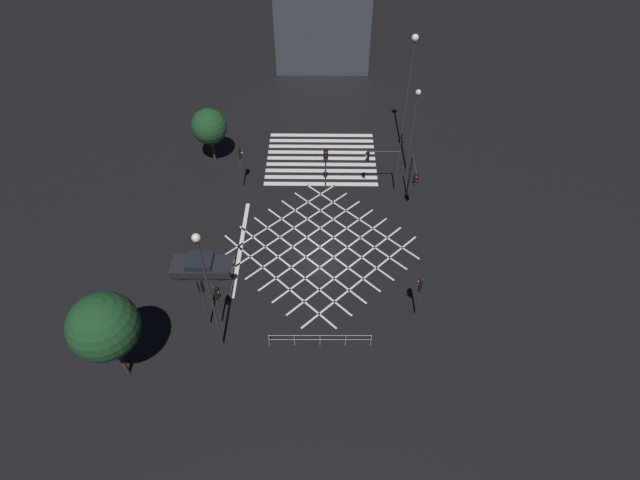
# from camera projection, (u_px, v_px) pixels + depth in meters

# --- Properties ---
(ground_plane) EXTENTS (200.00, 200.00, 0.00)m
(ground_plane) POSITION_uv_depth(u_px,v_px,m) (320.00, 247.00, 36.33)
(ground_plane) COLOR black
(road_markings) EXTENTS (14.32, 21.89, 0.01)m
(road_markings) POSITION_uv_depth(u_px,v_px,m) (318.00, 188.00, 41.11)
(road_markings) COLOR silver
(road_markings) RESTS_ON ground_plane
(traffic_light_median_south) EXTENTS (0.36, 0.39, 3.99)m
(traffic_light_median_south) POSITION_uv_depth(u_px,v_px,m) (326.00, 162.00, 38.88)
(traffic_light_median_south) COLOR #2D2D30
(traffic_light_median_south) RESTS_ON ground_plane
(traffic_light_nw_main) EXTENTS (0.39, 0.36, 3.50)m
(traffic_light_nw_main) POSITION_uv_depth(u_px,v_px,m) (419.00, 290.00, 30.31)
(traffic_light_nw_main) COLOR #2D2D30
(traffic_light_nw_main) RESTS_ON ground_plane
(traffic_light_sw_main) EXTENTS (2.67, 0.36, 4.02)m
(traffic_light_sw_main) POSITION_uv_depth(u_px,v_px,m) (381.00, 161.00, 38.74)
(traffic_light_sw_main) COLOR #2D2D30
(traffic_light_sw_main) RESTS_ON ground_plane
(traffic_light_se_main) EXTENTS (0.39, 0.36, 3.90)m
(traffic_light_se_main) POSITION_uv_depth(u_px,v_px,m) (241.00, 159.00, 39.20)
(traffic_light_se_main) COLOR #2D2D30
(traffic_light_se_main) RESTS_ON ground_plane
(traffic_light_ne_cross) EXTENTS (0.36, 0.39, 4.17)m
(traffic_light_ne_cross) POSITION_uv_depth(u_px,v_px,m) (203.00, 294.00, 29.51)
(traffic_light_ne_cross) COLOR #2D2D30
(traffic_light_ne_cross) RESTS_ON ground_plane
(traffic_light_sw_cross) EXTENTS (0.36, 2.64, 4.04)m
(traffic_light_sw_cross) POSITION_uv_depth(u_px,v_px,m) (413.00, 176.00, 37.41)
(traffic_light_sw_cross) COLOR #2D2D30
(traffic_light_sw_cross) RESTS_ON ground_plane
(traffic_light_ne_main) EXTENTS (0.39, 0.36, 3.52)m
(traffic_light_ne_main) POSITION_uv_depth(u_px,v_px,m) (217.00, 298.00, 29.88)
(traffic_light_ne_main) COLOR #2D2D30
(traffic_light_ne_main) RESTS_ON ground_plane
(street_lamp_east) EXTENTS (0.43, 0.43, 7.60)m
(street_lamp_east) POSITION_uv_depth(u_px,v_px,m) (414.00, 121.00, 39.17)
(street_lamp_east) COLOR #2D2D30
(street_lamp_east) RESTS_ON ground_plane
(street_lamp_west) EXTENTS (0.57, 0.57, 10.15)m
(street_lamp_west) POSITION_uv_depth(u_px,v_px,m) (411.00, 69.00, 40.18)
(street_lamp_west) COLOR #2D2D30
(street_lamp_west) RESTS_ON ground_plane
(street_lamp_far) EXTENTS (0.45, 0.45, 9.53)m
(street_lamp_far) POSITION_uv_depth(u_px,v_px,m) (207.00, 280.00, 26.09)
(street_lamp_far) COLOR #2D2D30
(street_lamp_far) RESTS_ON ground_plane
(street_tree_near) EXTENTS (3.70, 3.70, 6.57)m
(street_tree_near) POSITION_uv_depth(u_px,v_px,m) (104.00, 327.00, 25.78)
(street_tree_near) COLOR #38281C
(street_tree_near) RESTS_ON ground_plane
(street_tree_far) EXTENTS (2.97, 2.97, 4.93)m
(street_tree_far) POSITION_uv_depth(u_px,v_px,m) (209.00, 127.00, 41.30)
(street_tree_far) COLOR #38281C
(street_tree_far) RESTS_ON ground_plane
(waiting_car) EXTENTS (4.27, 1.78, 1.21)m
(waiting_car) POSITION_uv_depth(u_px,v_px,m) (202.00, 265.00, 34.30)
(waiting_car) COLOR black
(waiting_car) RESTS_ON ground_plane
(pedestrian_railing) EXTENTS (6.22, 0.11, 1.05)m
(pedestrian_railing) POSITION_uv_depth(u_px,v_px,m) (320.00, 339.00, 30.01)
(pedestrian_railing) COLOR #9EA0A5
(pedestrian_railing) RESTS_ON ground_plane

